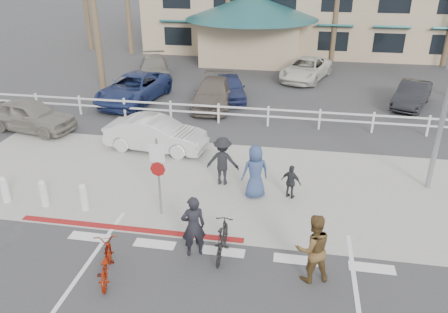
% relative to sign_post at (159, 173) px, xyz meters
% --- Properties ---
extents(ground, '(140.00, 140.00, 0.00)m').
position_rel_sign_post_xyz_m(ground, '(2.30, -2.20, -1.45)').
color(ground, '#333335').
extents(sidewalk_plaza, '(22.00, 7.00, 0.01)m').
position_rel_sign_post_xyz_m(sidewalk_plaza, '(2.30, 2.30, -1.44)').
color(sidewalk_plaza, gray).
rests_on(sidewalk_plaza, ground).
extents(cross_street, '(40.00, 5.00, 0.01)m').
position_rel_sign_post_xyz_m(cross_street, '(2.30, 6.30, -1.45)').
color(cross_street, '#333335').
rests_on(cross_street, ground).
extents(parking_lot, '(50.00, 16.00, 0.01)m').
position_rel_sign_post_xyz_m(parking_lot, '(2.30, 15.80, -1.45)').
color(parking_lot, '#333335').
rests_on(parking_lot, ground).
extents(curb_red, '(7.00, 0.25, 0.02)m').
position_rel_sign_post_xyz_m(curb_red, '(-0.70, -1.00, -1.44)').
color(curb_red, maroon).
rests_on(curb_red, ground).
extents(rail_fence, '(29.40, 0.16, 1.00)m').
position_rel_sign_post_xyz_m(rail_fence, '(2.80, 8.30, -0.95)').
color(rail_fence, silver).
rests_on(rail_fence, ground).
extents(sign_post, '(0.50, 0.10, 2.90)m').
position_rel_sign_post_xyz_m(sign_post, '(0.00, 0.00, 0.00)').
color(sign_post, gray).
rests_on(sign_post, ground).
extents(bollard_0, '(0.26, 0.26, 0.95)m').
position_rel_sign_post_xyz_m(bollard_0, '(-2.50, -0.20, -0.97)').
color(bollard_0, silver).
rests_on(bollard_0, ground).
extents(bollard_1, '(0.26, 0.26, 0.95)m').
position_rel_sign_post_xyz_m(bollard_1, '(-3.90, -0.20, -0.97)').
color(bollard_1, silver).
rests_on(bollard_1, ground).
extents(bollard_2, '(0.26, 0.26, 0.95)m').
position_rel_sign_post_xyz_m(bollard_2, '(-5.30, -0.20, -0.97)').
color(bollard_2, silver).
rests_on(bollard_2, ground).
extents(bike_red, '(1.11, 1.84, 0.91)m').
position_rel_sign_post_xyz_m(bike_red, '(-0.48, -3.10, -0.99)').
color(bike_red, maroon).
rests_on(bike_red, ground).
extents(rider_red, '(0.78, 0.67, 1.82)m').
position_rel_sign_post_xyz_m(rider_red, '(1.52, -1.81, -0.54)').
color(rider_red, black).
rests_on(rider_red, ground).
extents(bike_black, '(0.48, 1.68, 1.01)m').
position_rel_sign_post_xyz_m(bike_black, '(2.29, -1.70, -0.94)').
color(bike_black, black).
rests_on(bike_black, ground).
extents(rider_black, '(1.10, 0.97, 1.88)m').
position_rel_sign_post_xyz_m(rider_black, '(4.68, -2.27, -0.51)').
color(rider_black, brown).
rests_on(rider_black, ground).
extents(pedestrian_a, '(1.17, 0.68, 1.79)m').
position_rel_sign_post_xyz_m(pedestrian_a, '(1.57, 2.33, -0.56)').
color(pedestrian_a, black).
rests_on(pedestrian_a, ground).
extents(pedestrian_child, '(0.77, 0.56, 1.21)m').
position_rel_sign_post_xyz_m(pedestrian_child, '(4.02, 1.72, -0.84)').
color(pedestrian_child, '#2C2D31').
rests_on(pedestrian_child, ground).
extents(pedestrian_b, '(1.08, 0.91, 1.87)m').
position_rel_sign_post_xyz_m(pedestrian_b, '(2.81, 1.62, -0.51)').
color(pedestrian_b, navy).
rests_on(pedestrian_b, ground).
extents(car_white_sedan, '(4.39, 1.91, 1.40)m').
position_rel_sign_post_xyz_m(car_white_sedan, '(-1.70, 4.78, -0.75)').
color(car_white_sedan, silver).
rests_on(car_white_sedan, ground).
extents(car_red_compact, '(4.55, 2.50, 1.47)m').
position_rel_sign_post_xyz_m(car_red_compact, '(-8.12, 5.88, -0.72)').
color(car_red_compact, gray).
rests_on(car_red_compact, ground).
extents(lot_car_0, '(3.23, 5.75, 1.52)m').
position_rel_sign_post_xyz_m(lot_car_0, '(-4.92, 10.78, -0.69)').
color(lot_car_0, navy).
rests_on(lot_car_0, ground).
extents(lot_car_1, '(2.20, 4.86, 1.38)m').
position_rel_sign_post_xyz_m(lot_car_1, '(-0.47, 10.92, -0.76)').
color(lot_car_1, '#60544B').
rests_on(lot_car_1, ground).
extents(lot_car_2, '(2.51, 4.22, 1.35)m').
position_rel_sign_post_xyz_m(lot_car_2, '(0.22, 12.18, -0.78)').
color(lot_car_2, navy).
rests_on(lot_car_2, ground).
extents(lot_car_3, '(2.79, 4.23, 1.32)m').
position_rel_sign_post_xyz_m(lot_car_3, '(10.04, 12.60, -0.79)').
color(lot_car_3, black).
rests_on(lot_car_3, ground).
extents(lot_car_4, '(3.27, 4.94, 1.33)m').
position_rel_sign_post_xyz_m(lot_car_4, '(-5.51, 16.08, -0.79)').
color(lot_car_4, gray).
rests_on(lot_car_4, ground).
extents(lot_car_5, '(3.73, 5.45, 1.38)m').
position_rel_sign_post_xyz_m(lot_car_5, '(4.40, 17.13, -0.76)').
color(lot_car_5, silver).
rests_on(lot_car_5, ground).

